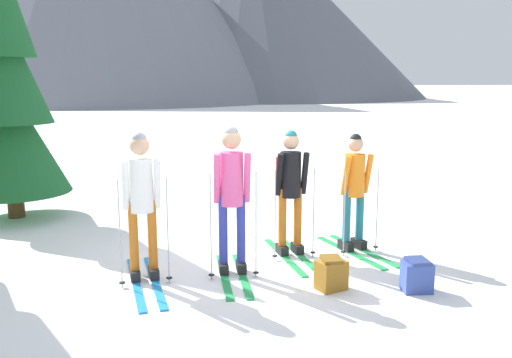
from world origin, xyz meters
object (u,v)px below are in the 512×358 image
(skier_in_black, at_px, (290,185))
(pine_tree_near, at_px, (7,95))
(skier_in_white, at_px, (141,198))
(skier_in_orange, at_px, (355,188))
(skier_in_pink, at_px, (232,193))
(backpack_on_snow_front, at_px, (417,276))
(backpack_on_snow_beside, at_px, (331,274))

(skier_in_black, relative_size, pine_tree_near, 0.37)
(skier_in_white, height_order, skier_in_orange, skier_in_white)
(skier_in_white, xyz_separation_m, skier_in_orange, (2.82, 0.82, -0.11))
(skier_in_white, relative_size, skier_in_black, 1.05)
(skier_in_pink, distance_m, skier_in_orange, 1.91)
(skier_in_white, distance_m, backpack_on_snow_front, 3.28)
(skier_in_pink, relative_size, skier_in_orange, 1.11)
(skier_in_white, height_order, backpack_on_snow_beside, skier_in_white)
(skier_in_orange, relative_size, backpack_on_snow_beside, 4.23)
(pine_tree_near, height_order, backpack_on_snow_beside, pine_tree_near)
(skier_in_pink, height_order, backpack_on_snow_beside, skier_in_pink)
(backpack_on_snow_beside, bearing_deg, skier_in_orange, 64.17)
(skier_in_white, distance_m, backpack_on_snow_beside, 2.37)
(skier_in_pink, height_order, pine_tree_near, pine_tree_near)
(backpack_on_snow_front, relative_size, backpack_on_snow_beside, 0.98)
(backpack_on_snow_front, xyz_separation_m, backpack_on_snow_beside, (-0.95, 0.17, 0.00))
(skier_in_pink, height_order, backpack_on_snow_front, skier_in_pink)
(skier_in_white, height_order, pine_tree_near, pine_tree_near)
(pine_tree_near, distance_m, backpack_on_snow_front, 7.15)
(skier_in_pink, bearing_deg, skier_in_black, 38.74)
(skier_in_pink, relative_size, skier_in_black, 1.07)
(skier_in_black, relative_size, backpack_on_snow_front, 4.50)
(backpack_on_snow_beside, bearing_deg, skier_in_pink, 149.11)
(backpack_on_snow_beside, bearing_deg, skier_in_white, 165.20)
(skier_in_orange, relative_size, pine_tree_near, 0.36)
(skier_in_pink, relative_size, backpack_on_snow_front, 4.81)
(skier_in_black, xyz_separation_m, backpack_on_snow_front, (1.19, -1.49, -0.78))
(skier_in_orange, distance_m, pine_tree_near, 5.97)
(pine_tree_near, bearing_deg, skier_in_white, -53.61)
(skier_in_pink, bearing_deg, backpack_on_snow_front, -22.04)
(pine_tree_near, height_order, backpack_on_snow_front, pine_tree_near)
(backpack_on_snow_front, bearing_deg, skier_in_white, 166.53)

